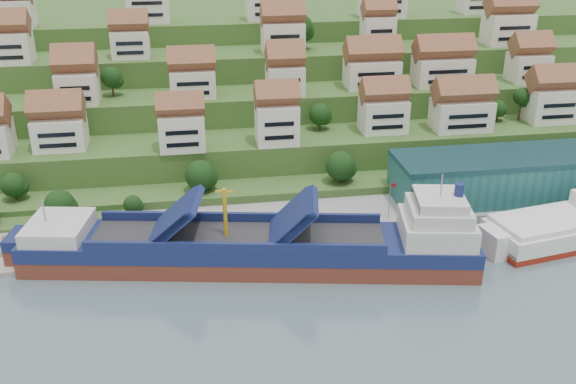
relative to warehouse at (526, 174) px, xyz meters
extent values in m
plane|color=slate|center=(-52.00, -17.00, -7.20)|extent=(300.00, 300.00, 0.00)
cube|color=gray|center=(-32.00, -2.00, -6.10)|extent=(180.00, 14.00, 2.20)
cube|color=gray|center=(-110.00, -5.00, -6.70)|extent=(45.00, 20.00, 1.00)
cube|color=#2D4C1E|center=(-52.00, 69.00, -5.20)|extent=(260.00, 128.00, 4.00)
cube|color=#2D4C1E|center=(-52.00, 74.00, -1.70)|extent=(260.00, 118.00, 11.00)
cube|color=#2D4C1E|center=(-52.00, 82.00, 1.80)|extent=(260.00, 102.00, 18.00)
cube|color=#2D4C1E|center=(-52.00, 90.00, 5.30)|extent=(260.00, 86.00, 25.00)
cube|color=#2D4C1E|center=(-52.00, 99.00, 8.30)|extent=(260.00, 68.00, 31.00)
cube|color=silver|center=(-103.75, 23.68, 7.45)|extent=(11.56, 8.57, 7.30)
cube|color=silver|center=(-75.97, 18.10, 7.98)|extent=(10.30, 7.03, 8.36)
cube|color=silver|center=(-53.92, 18.88, 8.53)|extent=(9.69, 7.62, 9.47)
cube|color=silver|center=(-26.70, 23.34, 7.83)|extent=(11.09, 7.73, 8.07)
cube|color=silver|center=(-7.05, 21.63, 7.54)|extent=(14.20, 8.26, 7.48)
cube|color=silver|center=(18.30, 24.25, 8.16)|extent=(12.27, 8.31, 8.71)
cube|color=silver|center=(-100.47, 36.23, 14.67)|extent=(9.73, 8.98, 7.74)
cube|color=silver|center=(-72.69, 37.38, 14.25)|extent=(11.23, 7.90, 6.90)
cube|color=silver|center=(-49.29, 36.06, 14.49)|extent=(9.15, 8.56, 7.37)
cube|color=silver|center=(-25.58, 38.92, 14.45)|extent=(13.97, 8.36, 7.31)
cube|color=silver|center=(-6.42, 37.86, 14.56)|extent=(15.04, 8.18, 7.52)
cube|color=silver|center=(18.60, 38.42, 14.57)|extent=(10.09, 8.04, 7.54)
cube|color=silver|center=(-118.40, 51.72, 21.75)|extent=(10.51, 7.86, 7.90)
cube|color=silver|center=(-88.32, 53.46, 21.39)|extent=(9.85, 7.30, 7.18)
cube|color=silver|center=(-47.24, 52.99, 21.94)|extent=(11.35, 7.79, 8.28)
cube|color=silver|center=(-20.22, 53.19, 22.40)|extent=(8.68, 7.14, 9.20)
cube|color=silver|center=(19.00, 53.61, 22.26)|extent=(13.20, 8.47, 8.92)
cube|color=silver|center=(-121.11, 70.20, 27.52)|extent=(11.59, 8.03, 7.43)
cube|color=silver|center=(-83.86, 72.09, 28.66)|extent=(12.10, 7.51, 9.72)
cube|color=silver|center=(-48.62, 72.01, 27.74)|extent=(12.99, 8.15, 7.88)
cube|color=silver|center=(-13.73, 71.37, 27.80)|extent=(13.29, 8.73, 8.00)
cube|color=silver|center=(17.50, 73.76, 27.76)|extent=(9.90, 7.05, 7.92)
ellipsoid|color=#163913|center=(-112.45, 10.93, 0.38)|extent=(5.35, 5.35, 5.35)
ellipsoid|color=#163913|center=(-40.71, 9.11, 0.93)|extent=(6.82, 6.82, 6.82)
ellipsoid|color=#163913|center=(-72.50, 9.29, 0.65)|extent=(6.83, 6.83, 6.83)
ellipsoid|color=#163913|center=(4.95, 26.11, 7.20)|extent=(4.37, 4.37, 4.37)
ellipsoid|color=#163913|center=(11.09, 26.11, 10.20)|extent=(4.49, 4.49, 4.49)
ellipsoid|color=#163913|center=(-42.01, 26.66, 7.81)|extent=(5.50, 5.50, 5.50)
ellipsoid|color=#163913|center=(-9.68, 42.83, 16.17)|extent=(4.36, 4.36, 4.36)
ellipsoid|color=#163913|center=(-102.25, 42.38, 15.18)|extent=(5.86, 5.86, 5.86)
ellipsoid|color=#163913|center=(-92.87, 40.97, 15.62)|extent=(5.20, 5.20, 5.20)
ellipsoid|color=#163913|center=(-41.82, 56.21, 23.98)|extent=(7.21, 7.21, 7.21)
ellipsoid|color=#163913|center=(-16.30, 56.97, 22.00)|extent=(4.87, 4.87, 4.87)
ellipsoid|color=#163913|center=(-101.65, 2.00, -0.94)|extent=(6.23, 6.23, 6.23)
ellipsoid|color=#163913|center=(-87.03, 2.00, -1.97)|extent=(3.93, 3.93, 3.93)
cube|color=#225E5C|center=(0.00, 0.00, 0.00)|extent=(60.00, 15.00, 10.00)
cylinder|color=gray|center=(-34.00, -7.00, -1.00)|extent=(0.16, 0.16, 8.00)
cube|color=maroon|center=(-33.40, -7.00, 2.60)|extent=(1.20, 0.05, 0.80)
cube|color=white|center=(-110.00, -7.00, -5.10)|extent=(2.40, 2.20, 2.20)
cube|color=white|center=(-106.00, -5.50, -5.10)|extent=(2.40, 2.20, 2.20)
cube|color=brown|center=(-64.46, -17.49, -6.20)|extent=(85.67, 28.20, 5.43)
cube|color=navy|center=(-64.46, -17.49, -2.53)|extent=(85.69, 28.33, 2.82)
cube|color=silver|center=(-99.71, -10.98, 0.18)|extent=(12.93, 14.15, 2.82)
cube|color=#262628|center=(-66.60, -17.10, -1.12)|extent=(55.41, 20.75, 0.33)
cube|color=navy|center=(-78.35, -14.93, 2.57)|extent=(10.18, 13.27, 7.51)
cube|color=navy|center=(-56.99, -18.87, 2.57)|extent=(9.78, 13.19, 7.94)
cylinder|color=gold|center=(-68.74, -16.70, 3.66)|extent=(0.89, 0.89, 9.77)
cube|color=silver|center=(-30.29, -23.80, 0.95)|extent=(15.06, 14.54, 4.34)
cube|color=silver|center=(-30.29, -23.80, 4.42)|extent=(12.69, 12.87, 2.72)
cube|color=silver|center=(-30.29, -23.80, 6.70)|extent=(10.32, 11.19, 1.95)
cylinder|color=navy|center=(-27.09, -24.39, 8.76)|extent=(2.02, 2.02, 2.39)
cube|color=maroon|center=(0.08, -18.11, -6.54)|extent=(34.49, 17.54, 2.85)
cube|color=white|center=(0.08, -18.11, -4.13)|extent=(34.52, 17.66, 3.51)
cube|color=white|center=(0.08, -18.11, -1.93)|extent=(32.67, 16.07, 1.32)
camera|label=1|loc=(-74.08, -123.05, 55.77)|focal=40.00mm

